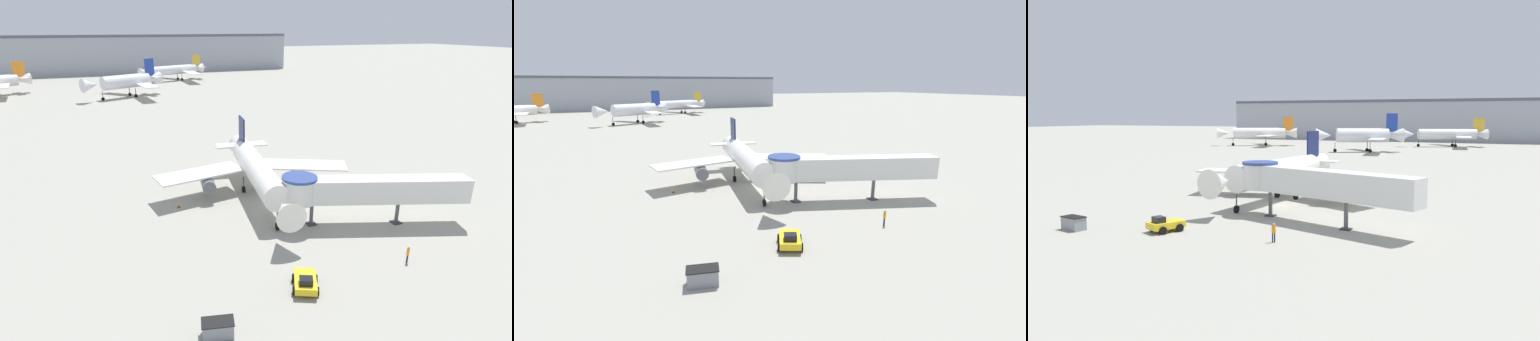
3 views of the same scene
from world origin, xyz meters
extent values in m
plane|color=#9E9B8E|center=(0.00, 0.00, 0.00)|extent=(800.00, 800.00, 0.00)
cylinder|color=white|center=(-1.22, 2.67, 3.95)|extent=(5.55, 19.35, 3.25)
cone|color=white|center=(-2.76, -9.88, 3.95)|extent=(3.66, 3.95, 3.25)
cone|color=white|center=(0.08, 13.28, 3.95)|extent=(3.82, 5.24, 3.25)
cube|color=white|center=(-8.41, 5.97, 3.38)|extent=(12.44, 6.59, 0.22)
cube|color=white|center=(6.55, 4.13, 3.38)|extent=(12.58, 8.99, 0.22)
cube|color=#141E4C|center=(0.05, 13.03, 6.88)|extent=(0.67, 3.58, 4.23)
cube|color=white|center=(0.11, 13.52, 4.52)|extent=(8.28, 3.47, 0.18)
cylinder|color=#565960|center=(-7.61, 4.76, 2.23)|extent=(2.21, 3.77, 1.79)
cylinder|color=#565960|center=(5.48, 3.16, 2.23)|extent=(2.21, 3.77, 1.79)
cylinder|color=#4C4C51|center=(-2.37, -6.68, 1.39)|extent=(0.18, 0.18, 1.87)
cylinder|color=black|center=(-2.37, -6.68, 0.45)|extent=(0.37, 0.92, 0.90)
cylinder|color=#4C4C51|center=(-2.39, 5.22, 1.39)|extent=(0.22, 0.22, 1.87)
cylinder|color=black|center=(-2.39, 5.22, 0.45)|extent=(0.51, 0.94, 0.90)
cylinder|color=#4C4C51|center=(0.52, 4.86, 1.39)|extent=(0.22, 0.22, 1.87)
cylinder|color=black|center=(0.52, 4.86, 0.45)|extent=(0.51, 0.94, 0.90)
cube|color=silver|center=(9.83, -9.38, 4.36)|extent=(19.47, 8.73, 2.80)
cylinder|color=silver|center=(0.50, -6.25, 4.36)|extent=(3.90, 3.90, 2.80)
cylinder|color=navy|center=(0.50, -6.25, 5.91)|extent=(4.10, 4.09, 0.30)
cylinder|color=#56565B|center=(1.99, -6.75, 1.48)|extent=(0.44, 0.44, 2.96)
cube|color=#333338|center=(1.99, -6.75, 0.06)|extent=(1.10, 1.10, 0.12)
cylinder|color=#56565B|center=(11.69, -10.01, 1.48)|extent=(0.44, 0.44, 2.96)
cube|color=#333338|center=(11.69, -10.01, 0.06)|extent=(1.10, 1.10, 0.12)
cube|color=yellow|center=(-4.34, -17.56, 0.70)|extent=(3.16, 3.86, 0.63)
cube|color=black|center=(-4.64, -18.25, 1.30)|extent=(1.46, 1.34, 0.57)
cylinder|color=black|center=(-5.62, -17.99, 0.39)|extent=(0.60, 0.84, 0.78)
cylinder|color=black|center=(-3.80, -18.81, 0.39)|extent=(0.60, 0.84, 0.78)
cylinder|color=black|center=(-4.87, -16.31, 0.39)|extent=(0.60, 0.84, 0.78)
cylinder|color=black|center=(-3.05, -17.13, 0.39)|extent=(0.60, 0.84, 0.78)
cube|color=gray|center=(-13.22, -20.49, 0.63)|extent=(2.56, 1.77, 1.27)
cube|color=black|center=(-13.22, -20.49, 1.31)|extent=(2.71, 1.87, 0.08)
cube|color=black|center=(-11.94, 3.43, 0.02)|extent=(0.40, 0.40, 0.04)
cone|color=orange|center=(-11.94, 3.43, 0.35)|extent=(0.27, 0.27, 0.62)
cylinder|color=white|center=(-11.94, 3.43, 0.43)|extent=(0.15, 0.15, 0.07)
cube|color=black|center=(-3.78, -18.21, 0.02)|extent=(0.36, 0.36, 0.04)
cone|color=orange|center=(-3.78, -18.21, 0.32)|extent=(0.25, 0.25, 0.57)
cylinder|color=white|center=(-3.78, -18.21, 0.39)|extent=(0.14, 0.14, 0.07)
cylinder|color=#1E2338|center=(7.02, -17.42, 0.43)|extent=(0.13, 0.13, 0.86)
cylinder|color=#1E2338|center=(7.18, -17.33, 0.43)|extent=(0.13, 0.13, 0.86)
cube|color=orange|center=(7.10, -17.38, 1.20)|extent=(0.39, 0.35, 0.68)
sphere|color=tan|center=(7.10, -17.38, 1.66)|extent=(0.23, 0.23, 0.23)
cylinder|color=silver|center=(-12.42, 94.40, 5.22)|extent=(16.23, 10.90, 4.34)
cone|color=silver|center=(-23.29, 89.09, 5.22)|extent=(6.20, 6.00, 4.34)
cone|color=silver|center=(-3.90, 98.57, 5.22)|extent=(7.75, 6.76, 4.34)
cube|color=silver|center=(-13.97, 103.26, 4.46)|extent=(12.14, 12.34, 0.22)
cube|color=silver|center=(-6.38, 87.73, 4.46)|extent=(6.13, 13.43, 0.22)
cube|color=navy|center=(-4.19, 98.42, 9.12)|extent=(3.29, 1.77, 5.64)
cube|color=silver|center=(-3.60, 98.71, 5.98)|extent=(6.09, 9.00, 0.18)
cylinder|color=#4C4C51|center=(-20.07, 90.66, 1.80)|extent=(0.18, 0.18, 2.50)
cylinder|color=black|center=(-20.07, 90.66, 0.55)|extent=(1.10, 0.72, 1.10)
cylinder|color=#4C4C51|center=(-11.49, 97.03, 1.80)|extent=(0.22, 0.22, 2.50)
cylinder|color=black|center=(-11.49, 97.03, 0.55)|extent=(1.16, 0.84, 1.10)
cylinder|color=#4C4C51|center=(-9.77, 93.52, 1.80)|extent=(0.22, 0.22, 2.50)
cylinder|color=black|center=(-9.77, 93.52, 0.55)|extent=(1.16, 0.84, 1.10)
cone|color=white|center=(-46.07, 116.73, 4.75)|extent=(6.97, 6.04, 3.91)
cube|color=white|center=(-50.38, 105.66, 4.07)|extent=(6.29, 12.95, 0.22)
cube|color=orange|center=(-46.34, 116.61, 8.27)|extent=(3.59, 1.86, 5.08)
cube|color=white|center=(-45.81, 116.86, 5.43)|extent=(6.06, 8.81, 0.18)
cylinder|color=silver|center=(9.50, 131.59, 4.59)|extent=(20.46, 11.05, 3.76)
cone|color=silver|center=(-3.35, 126.50, 4.59)|extent=(5.23, 5.02, 3.76)
cone|color=silver|center=(20.27, 135.86, 4.59)|extent=(6.63, 5.57, 3.76)
cube|color=silver|center=(8.80, 141.33, 3.93)|extent=(13.21, 14.54, 0.22)
cube|color=silver|center=(15.65, 124.02, 3.93)|extent=(5.77, 15.14, 0.22)
cube|color=gold|center=(20.00, 135.75, 7.97)|extent=(3.75, 1.67, 4.89)
cube|color=silver|center=(20.53, 135.96, 5.25)|extent=(6.28, 10.41, 0.18)
cylinder|color=#4C4C51|center=(0.00, 127.83, 1.63)|extent=(0.18, 0.18, 2.16)
cylinder|color=black|center=(0.00, 127.83, 0.55)|extent=(1.12, 0.65, 1.10)
cylinder|color=#4C4C51|center=(11.27, 134.11, 1.63)|extent=(0.22, 0.22, 2.16)
cylinder|color=black|center=(11.27, 134.11, 0.55)|extent=(1.17, 0.78, 1.10)
cylinder|color=#4C4C51|center=(12.51, 130.97, 1.63)|extent=(0.22, 0.22, 2.16)
cylinder|color=black|center=(12.51, 130.97, 0.55)|extent=(1.17, 0.78, 1.10)
cube|color=#999EA8|center=(-9.14, 175.00, 8.58)|extent=(169.05, 21.79, 17.16)
cube|color=#4C515B|center=(-9.14, 175.00, 17.76)|extent=(169.05, 22.22, 1.20)
camera|label=1|loc=(-19.04, -44.21, 22.19)|focal=28.00mm
camera|label=2|loc=(-17.82, -43.72, 14.92)|focal=24.00mm
camera|label=3|loc=(24.78, -57.19, 11.29)|focal=35.00mm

